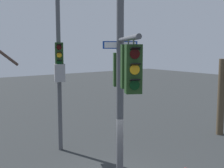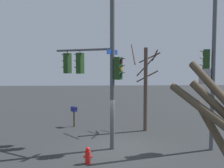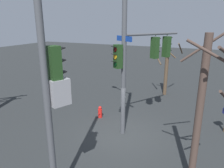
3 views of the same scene
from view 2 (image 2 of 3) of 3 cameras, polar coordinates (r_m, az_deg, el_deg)
ground_plane at (r=13.80m, az=0.92°, el=-13.72°), size 80.00×80.00×0.00m
main_signal_pole_assembly at (r=13.29m, az=-2.87°, el=4.95°), size 3.63×4.26×8.01m
secondary_pole_assembly at (r=13.82m, az=20.27°, el=2.61°), size 0.80×0.64×7.76m
fire_hydrant at (r=11.76m, az=-5.25°, el=-15.20°), size 0.38×0.24×0.73m
mailbox at (r=18.26m, az=-8.23°, el=-5.72°), size 0.48×0.48×1.41m
bare_tree_across_street at (r=16.97m, az=7.27°, el=-0.20°), size 1.88×1.87×5.59m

